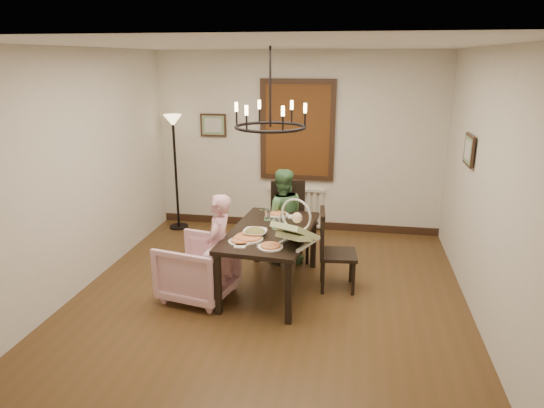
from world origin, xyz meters
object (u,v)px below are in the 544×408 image
(armchair, at_px, (198,269))
(seated_man, at_px, (282,224))
(dining_table, at_px, (270,237))
(elderly_woman, at_px, (219,257))
(drinking_glass, at_px, (274,224))
(chair_far, at_px, (291,222))
(floor_lamp, at_px, (176,174))
(chair_right, at_px, (338,250))
(baby_bouncer, at_px, (295,229))

(armchair, distance_m, seated_man, 1.44)
(dining_table, height_order, elderly_woman, elderly_woman)
(drinking_glass, bearing_deg, elderly_woman, -144.94)
(chair_far, xyz_separation_m, floor_lamp, (-1.99, 0.98, 0.36))
(chair_right, bearing_deg, floor_lamp, 51.30)
(chair_right, height_order, seated_man, seated_man)
(dining_table, relative_size, chair_right, 1.69)
(elderly_woman, xyz_separation_m, seated_man, (0.53, 1.18, 0.02))
(dining_table, height_order, chair_right, chair_right)
(chair_far, bearing_deg, chair_right, -67.45)
(chair_right, bearing_deg, seated_man, 43.92)
(dining_table, xyz_separation_m, floor_lamp, (-1.88, 1.89, 0.24))
(dining_table, height_order, floor_lamp, floor_lamp)
(chair_far, bearing_deg, dining_table, -116.20)
(dining_table, distance_m, floor_lamp, 2.67)
(seated_man, relative_size, floor_lamp, 0.60)
(chair_far, height_order, chair_right, chair_far)
(dining_table, bearing_deg, baby_bouncer, -45.86)
(dining_table, distance_m, seated_man, 0.83)
(dining_table, bearing_deg, chair_far, 87.44)
(armchair, xyz_separation_m, drinking_glass, (0.83, 0.40, 0.46))
(seated_man, xyz_separation_m, baby_bouncer, (0.34, -1.24, 0.39))
(chair_right, bearing_deg, armchair, 102.30)
(floor_lamp, bearing_deg, armchair, -64.18)
(seated_man, height_order, drinking_glass, seated_man)
(armchair, bearing_deg, elderly_woman, 101.87)
(chair_far, bearing_deg, baby_bouncer, -99.22)
(dining_table, bearing_deg, seated_man, 94.39)
(armchair, height_order, baby_bouncer, baby_bouncer)
(armchair, distance_m, baby_bouncer, 1.27)
(dining_table, relative_size, armchair, 2.15)
(seated_man, relative_size, drinking_glass, 8.30)
(chair_far, bearing_deg, seated_man, -160.88)
(seated_man, relative_size, baby_bouncer, 2.02)
(seated_man, distance_m, floor_lamp, 2.19)
(baby_bouncer, relative_size, floor_lamp, 0.30)
(chair_far, bearing_deg, floor_lamp, 134.70)
(chair_far, distance_m, elderly_woman, 1.42)
(chair_far, bearing_deg, elderly_woman, -135.86)
(armchair, bearing_deg, chair_right, 119.47)
(chair_far, height_order, floor_lamp, floor_lamp)
(chair_far, bearing_deg, armchair, -144.45)
(dining_table, height_order, drinking_glass, drinking_glass)
(elderly_woman, distance_m, baby_bouncer, 0.96)
(floor_lamp, bearing_deg, elderly_woman, -59.01)
(baby_bouncer, distance_m, floor_lamp, 3.20)
(dining_table, relative_size, chair_far, 1.54)
(seated_man, bearing_deg, armchair, 41.48)
(baby_bouncer, bearing_deg, floor_lamp, 157.08)
(elderly_woman, xyz_separation_m, drinking_glass, (0.57, 0.40, 0.30))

